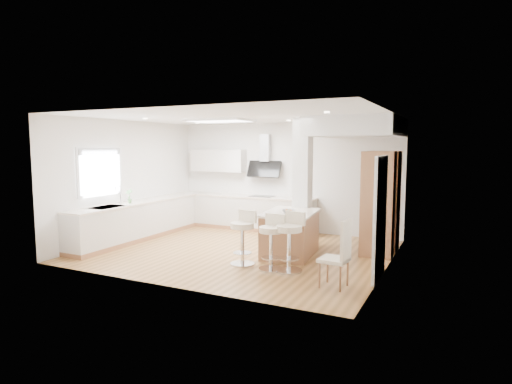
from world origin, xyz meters
The scene contains 18 objects.
ground centered at (0.00, 0.00, 0.00)m, with size 6.00×6.00×0.00m, color #A7743E.
ceiling centered at (0.00, 0.00, 0.00)m, with size 6.00×5.00×0.02m, color white.
wall_back centered at (0.00, 2.50, 1.40)m, with size 6.00×0.04×2.80m, color silver.
wall_left centered at (-3.00, 0.00, 1.40)m, with size 0.04×5.00×2.80m, color silver.
wall_right centered at (3.00, 0.00, 1.40)m, with size 0.04×5.00×2.80m, color silver.
skylight centered at (-0.79, 0.60, 2.77)m, with size 4.10×2.10×0.06m.
window_left centered at (-2.96, -0.90, 1.69)m, with size 0.06×1.28×1.07m.
doorway_right centered at (2.97, -0.60, 1.00)m, with size 0.05×1.00×2.10m.
counter_left centered at (-2.70, 0.23, 0.46)m, with size 0.63×4.50×1.35m.
counter_back centered at (-0.91, 2.22, 0.70)m, with size 3.62×0.63×2.50m.
pillar centered at (1.05, 0.95, 1.40)m, with size 0.35×0.35×2.80m.
soffit centered at (2.10, 1.40, 2.60)m, with size 1.78×2.20×0.40m.
oven_column centered at (2.68, 1.23, 1.05)m, with size 0.63×1.21×2.10m.
peninsula centered at (1.09, 0.16, 0.45)m, with size 1.12×1.56×0.96m.
bar_stool_a centered at (0.55, -0.87, 0.57)m, with size 0.52×0.52×1.01m.
bar_stool_b centered at (1.16, -0.94, 0.56)m, with size 0.48×0.48×0.99m.
bar_stool_c centered at (1.49, -0.90, 0.59)m, with size 0.59×0.59×1.05m.
dining_chair centered at (2.52, -1.40, 0.58)m, with size 0.46×0.46×1.08m.
Camera 1 is at (4.17, -7.78, 2.21)m, focal length 30.00 mm.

